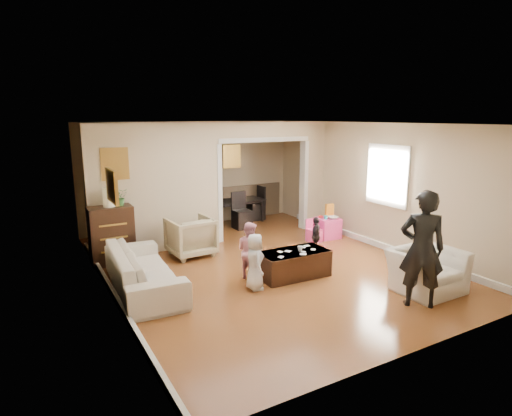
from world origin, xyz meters
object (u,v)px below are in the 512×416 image
coffee_table (293,264)px  adult_person (422,249)px  cyan_cup (326,217)px  child_kneel_b (250,250)px  table_lamp (109,197)px  child_kneel_a (255,262)px  sofa (143,269)px  coffee_cup (300,249)px  dining_table (230,211)px  armchair_front (427,271)px  armchair_back (191,236)px  child_toddler (316,236)px  dresser (112,235)px  play_table (327,228)px

coffee_table → adult_person: 2.18m
cyan_cup → child_kneel_b: bearing=-154.6°
table_lamp → child_kneel_b: table_lamp is taller
adult_person → child_kneel_a: adult_person is taller
sofa → adult_person: 4.26m
table_lamp → coffee_cup: size_ratio=3.83×
child_kneel_b → child_kneel_a: bearing=143.5°
child_kneel_b → adult_person: bearing=-160.8°
dining_table → adult_person: 5.84m
dining_table → child_kneel_a: 4.39m
armchair_front → dining_table: armchair_front is taller
armchair_back → child_toddler: child_toddler is taller
dining_table → child_toddler: bearing=-89.2°
dresser → child_toddler: bearing=-22.7°
armchair_front → cyan_cup: (0.46, 3.11, 0.16)m
child_kneel_a → coffee_cup: bearing=-72.0°
dresser → table_lamp: bearing=0.0°
dresser → cyan_cup: bearing=-9.0°
play_table → child_kneel_b: size_ratio=0.48×
sofa → play_table: sofa is taller
cyan_cup → child_kneel_a: 3.27m
sofa → child_toddler: child_toddler is taller
cyan_cup → dining_table: dining_table is taller
sofa → child_kneel_a: (1.56, -0.87, 0.12)m
armchair_back → play_table: 3.19m
dresser → cyan_cup: size_ratio=13.59×
sofa → armchair_front: (3.89, -2.27, -0.00)m
play_table → dining_table: (-1.32, 2.34, 0.07)m
play_table → dresser: bearing=171.8°
armchair_back → play_table: (3.17, -0.35, -0.16)m
coffee_table → child_kneel_b: bearing=156.8°
play_table → cyan_cup: bearing=-153.4°
cyan_cup → child_kneel_b: 2.92m
table_lamp → child_toddler: 4.03m
sofa → coffee_cup: (2.51, -0.77, 0.16)m
coffee_table → play_table: (2.04, 1.61, 0.00)m
sofa → coffee_table: sofa is taller
cyan_cup → child_kneel_a: (-2.79, -1.71, -0.04)m
child_kneel_b → child_toddler: 1.81m
armchair_front → dining_table: (-0.76, 5.50, -0.03)m
child_kneel_b → armchair_back: bearing=-3.5°
armchair_back → cyan_cup: armchair_back is taller
dresser → sofa: bearing=-83.6°
coffee_cup → adult_person: bearing=-65.1°
dining_table → cyan_cup: bearing=-68.0°
coffee_table → child_kneel_b: 0.81m
armchair_front → child_kneel_b: bearing=139.5°
play_table → child_toddler: (-0.99, -0.86, 0.16)m
coffee_cup → adult_person: size_ratio=0.05×
cyan_cup → play_table: bearing=26.6°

